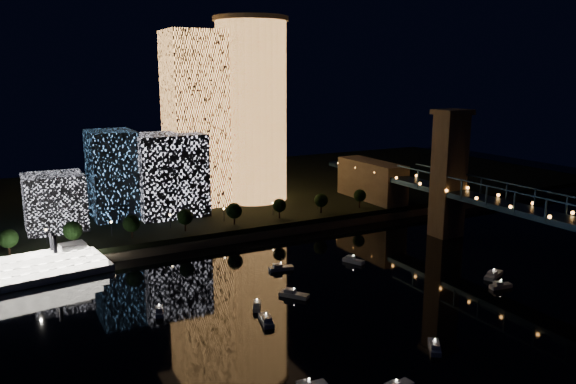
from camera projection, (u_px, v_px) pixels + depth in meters
name	position (u px, v px, depth m)	size (l,w,h in m)	color
ground	(395.00, 314.00, 151.18)	(520.00, 520.00, 0.00)	black
far_bank	(199.00, 194.00, 288.87)	(420.00, 160.00, 5.00)	black
seawall	(264.00, 233.00, 221.70)	(420.00, 6.00, 3.00)	#6B5E4C
tower_cylindrical	(252.00, 110.00, 258.37)	(34.00, 34.00, 83.19)	#FFA451
tower_rectangular	(195.00, 119.00, 248.83)	(24.10, 24.10, 76.67)	#FFA451
midrise_blocks	(86.00, 184.00, 221.13)	(108.21, 31.05, 35.81)	silver
truss_bridge	(550.00, 223.00, 180.81)	(13.00, 266.00, 50.00)	#162B47
riverboat	(29.00, 271.00, 173.17)	(49.75, 16.54, 14.72)	silver
motorboats	(351.00, 305.00, 155.01)	(108.24, 78.72, 2.78)	silver
esplanade_trees	(167.00, 219.00, 208.07)	(165.90, 6.58, 8.79)	black
street_lamps	(170.00, 218.00, 214.91)	(132.70, 0.70, 5.65)	black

